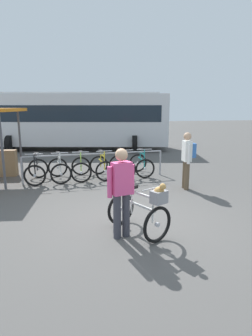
# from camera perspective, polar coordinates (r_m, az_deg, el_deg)

# --- Properties ---
(ground_plane) EXTENTS (80.00, 80.00, 0.00)m
(ground_plane) POSITION_cam_1_polar(r_m,az_deg,el_deg) (6.02, 1.75, -10.65)
(ground_plane) COLOR #514F4C
(bike_rack_rail) EXTENTS (4.60, 0.35, 0.88)m
(bike_rack_rail) POSITION_cam_1_polar(r_m,az_deg,el_deg) (9.25, -6.17, 1.95)
(bike_rack_rail) COLOR #99999E
(bike_rack_rail) RESTS_ON ground
(racked_bike_black) EXTENTS (0.68, 1.10, 0.97)m
(racked_bike_black) POSITION_cam_1_polar(r_m,az_deg,el_deg) (9.36, -17.57, -0.52)
(racked_bike_black) COLOR black
(racked_bike_black) RESTS_ON ground
(racked_bike_white) EXTENTS (0.78, 1.17, 0.97)m
(racked_bike_white) POSITION_cam_1_polar(r_m,az_deg,el_deg) (9.36, -13.29, -0.27)
(racked_bike_white) COLOR black
(racked_bike_white) RESTS_ON ground
(racked_bike_lime) EXTENTS (0.72, 1.15, 0.98)m
(racked_bike_lime) POSITION_cam_1_polar(r_m,az_deg,el_deg) (9.42, -9.04, -0.02)
(racked_bike_lime) COLOR black
(racked_bike_lime) RESTS_ON ground
(racked_bike_yellow) EXTENTS (0.75, 1.15, 0.97)m
(racked_bike_yellow) POSITION_cam_1_polar(r_m,az_deg,el_deg) (9.53, -4.86, 0.23)
(racked_bike_yellow) COLOR black
(racked_bike_yellow) RESTS_ON ground
(racked_bike_red) EXTENTS (0.75, 1.15, 0.97)m
(racked_bike_red) POSITION_cam_1_polar(r_m,az_deg,el_deg) (9.69, -0.80, 0.47)
(racked_bike_red) COLOR black
(racked_bike_red) RESTS_ON ground
(racked_bike_teal) EXTENTS (0.69, 1.10, 0.97)m
(racked_bike_teal) POSITION_cam_1_polar(r_m,az_deg,el_deg) (9.89, 3.11, 0.70)
(racked_bike_teal) COLOR black
(racked_bike_teal) RESTS_ON ground
(featured_bicycle) EXTENTS (1.08, 1.26, 1.09)m
(featured_bicycle) POSITION_cam_1_polar(r_m,az_deg,el_deg) (5.25, 3.33, -8.46)
(featured_bicycle) COLOR black
(featured_bicycle) RESTS_ON ground
(person_with_featured_bike) EXTENTS (0.51, 0.28, 1.64)m
(person_with_featured_bike) POSITION_cam_1_polar(r_m,az_deg,el_deg) (5.03, -0.92, -4.32)
(person_with_featured_bike) COLOR #383842
(person_with_featured_bike) RESTS_ON ground
(pedestrian_with_backpack) EXTENTS (0.36, 0.53, 1.64)m
(pedestrian_with_backpack) POSITION_cam_1_polar(r_m,az_deg,el_deg) (8.26, 12.24, 2.17)
(pedestrian_with_backpack) COLOR brown
(pedestrian_with_backpack) RESTS_ON ground
(bus_distant) EXTENTS (10.31, 4.83, 3.08)m
(bus_distant) POSITION_cam_1_polar(r_m,az_deg,el_deg) (16.13, -10.11, 9.90)
(bus_distant) COLOR silver
(bus_distant) RESTS_ON ground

